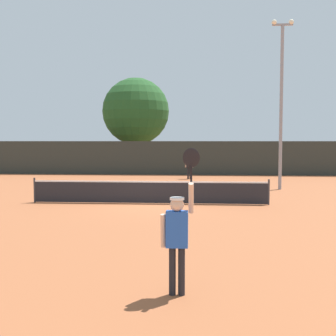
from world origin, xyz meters
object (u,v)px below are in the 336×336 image
at_px(large_tree, 136,112).
at_px(parked_car_near, 94,161).
at_px(light_pole, 281,95).
at_px(parked_car_mid, 280,162).
at_px(player_serving, 178,230).
at_px(player_receiving, 189,164).
at_px(tennis_ball, 196,194).

distance_m(large_tree, parked_car_near, 6.18).
distance_m(light_pole, parked_car_mid, 15.37).
bearing_deg(large_tree, parked_car_mid, -3.25).
xyz_separation_m(large_tree, parked_car_near, (-4.13, 0.38, -4.58)).
distance_m(player_serving, parked_car_mid, 31.31).
bearing_deg(light_pole, player_serving, -107.17).
xyz_separation_m(player_serving, parked_car_near, (-9.42, 31.45, -0.36)).
height_order(player_serving, parked_car_near, player_serving).
xyz_separation_m(large_tree, parked_car_mid, (13.08, -0.74, -4.58)).
relative_size(player_serving, player_receiving, 1.55).
height_order(player_serving, tennis_ball, player_serving).
bearing_deg(parked_car_mid, light_pole, -97.68).
relative_size(light_pole, parked_car_near, 2.08).
relative_size(tennis_ball, light_pole, 0.01).
bearing_deg(player_receiving, light_pole, 131.22).
height_order(player_receiving, tennis_ball, player_receiving).
height_order(player_receiving, large_tree, large_tree).
distance_m(player_receiving, light_pole, 8.75).
distance_m(player_serving, parked_car_near, 32.83).
relative_size(tennis_ball, parked_car_near, 0.02).
bearing_deg(player_serving, parked_car_near, 106.68).
distance_m(player_serving, player_receiving, 21.68).
bearing_deg(parked_car_near, large_tree, 2.22).
xyz_separation_m(player_serving, light_pole, (4.91, 15.88, 4.02)).
bearing_deg(tennis_ball, player_receiving, 93.26).
relative_size(player_serving, parked_car_near, 0.58).
bearing_deg(tennis_ball, parked_car_near, 118.06).
bearing_deg(tennis_ball, parked_car_mid, 66.43).
xyz_separation_m(player_receiving, parked_car_near, (-9.25, 9.77, -0.24)).
bearing_deg(parked_car_mid, large_tree, -179.68).
distance_m(player_receiving, parked_car_mid, 11.75).
height_order(tennis_ball, parked_car_mid, parked_car_mid).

